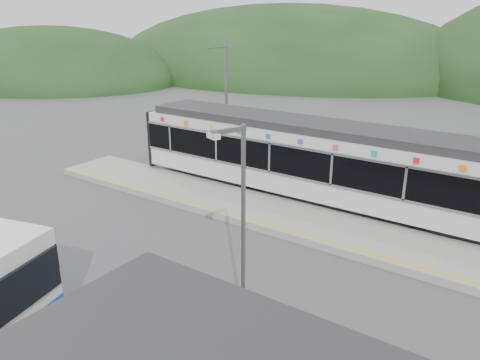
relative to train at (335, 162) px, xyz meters
The scene contains 7 objects.
ground 6.41m from the train, 98.77° to the right, with size 120.00×120.00×0.00m, color #4C4C4F.
hills 5.70m from the train, ahead, with size 146.00×149.00×26.00m.
platform 3.44m from the train, 108.94° to the right, with size 26.00×3.20×0.30m, color #9E9E99.
yellow_line 4.47m from the train, 103.04° to the right, with size 26.00×0.10×0.01m, color yellow.
train is the anchor object (origin of this frame).
catenary_mast_west 8.48m from the train, 162.08° to the left, with size 0.18×1.80×7.00m.
lamp_post 9.83m from the train, 80.85° to the right, with size 0.44×1.07×5.73m.
Camera 1 is at (8.77, -12.68, 8.23)m, focal length 35.00 mm.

